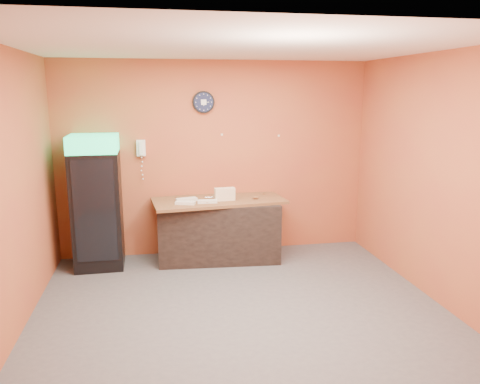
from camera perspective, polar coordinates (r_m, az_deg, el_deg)
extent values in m
plane|color=#47474C|center=(5.35, 0.00, -14.03)|extent=(4.50, 4.50, 0.00)
cube|color=#AE5D31|center=(6.85, -3.03, 4.07)|extent=(4.50, 0.02, 2.80)
cube|color=#AE5D31|center=(5.01, -26.18, -0.17)|extent=(0.02, 4.00, 2.80)
cube|color=#AE5D31|center=(5.74, 22.68, 1.57)|extent=(0.02, 4.00, 2.80)
cube|color=white|center=(4.82, 0.00, 17.37)|extent=(4.50, 4.00, 0.02)
cube|color=black|center=(6.61, -16.97, -2.14)|extent=(0.64, 0.64, 1.58)
cube|color=#1BE886|center=(6.46, -17.47, 5.64)|extent=(0.64, 0.64, 0.23)
cube|color=black|center=(6.29, -17.37, -2.25)|extent=(0.52, 0.03, 1.35)
cube|color=black|center=(6.70, -2.59, -4.71)|extent=(1.73, 0.87, 0.84)
cylinder|color=black|center=(6.74, -4.48, 10.87)|extent=(0.31, 0.05, 0.31)
cylinder|color=#0F1433|center=(6.71, -4.45, 10.86)|extent=(0.27, 0.01, 0.27)
cube|color=white|center=(6.70, -4.45, 10.86)|extent=(0.08, 0.00, 0.08)
cube|color=white|center=(6.73, -11.97, 5.28)|extent=(0.12, 0.07, 0.23)
cube|color=white|center=(6.68, -11.98, 5.23)|extent=(0.05, 0.04, 0.19)
cube|color=brown|center=(6.58, -2.63, -1.05)|extent=(1.89, 0.98, 0.04)
cube|color=beige|center=(6.50, -1.86, -0.78)|extent=(0.29, 0.12, 0.06)
cube|color=beige|center=(6.48, -1.87, -0.27)|extent=(0.29, 0.12, 0.06)
cube|color=beige|center=(6.47, -1.87, 0.25)|extent=(0.29, 0.12, 0.06)
cube|color=silver|center=(6.32, -6.68, -1.32)|extent=(0.28, 0.17, 0.04)
cube|color=silver|center=(6.37, -4.01, -1.16)|extent=(0.27, 0.12, 0.04)
cube|color=silver|center=(6.50, -6.54, -0.92)|extent=(0.31, 0.17, 0.04)
cylinder|color=silver|center=(6.67, -3.10, -0.47)|extent=(0.05, 0.05, 0.05)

